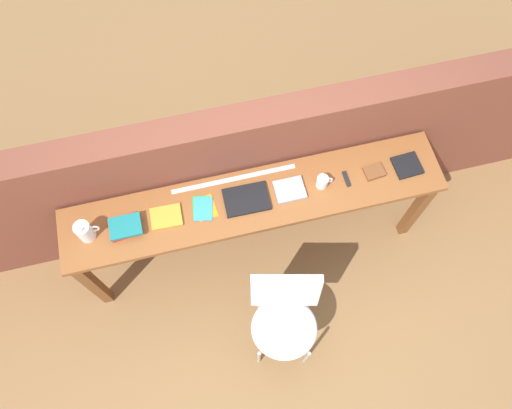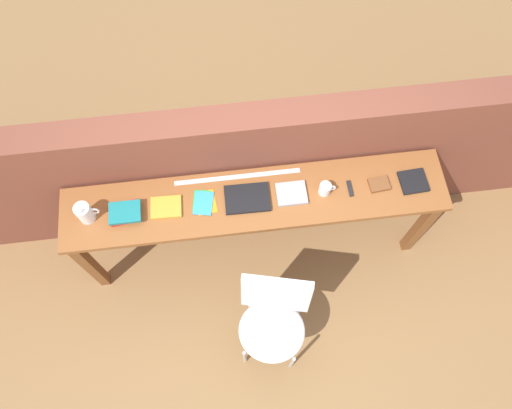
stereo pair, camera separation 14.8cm
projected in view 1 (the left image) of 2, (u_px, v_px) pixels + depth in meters
name	position (u px, v px, depth m)	size (l,w,h in m)	color
ground_plane	(263.00, 279.00, 3.89)	(40.00, 40.00, 0.00)	olive
brick_wall_back	(243.00, 169.00, 3.54)	(6.00, 0.20, 1.32)	brown
sideboard	(254.00, 207.00, 3.33)	(2.50, 0.44, 0.88)	brown
chair_white_moulded	(284.00, 315.00, 3.25)	(0.53, 0.54, 0.89)	silver
pitcher_white	(85.00, 231.00, 3.03)	(0.14, 0.10, 0.18)	white
book_stack_leftmost	(125.00, 227.00, 3.09)	(0.21, 0.17, 0.06)	red
magazine_cycling	(166.00, 217.00, 3.14)	(0.19, 0.15, 0.02)	gold
pamphlet_pile_colourful	(204.00, 208.00, 3.17)	(0.16, 0.19, 0.01)	orange
book_open_centre	(246.00, 199.00, 3.19)	(0.29, 0.20, 0.02)	black
book_grey_hardcover	(290.00, 190.00, 3.21)	(0.19, 0.16, 0.03)	#9E9EA3
mug	(323.00, 182.00, 3.20)	(0.11, 0.08, 0.09)	white
multitool_folded	(346.00, 179.00, 3.25)	(0.02, 0.11, 0.02)	black
leather_journal_brown	(374.00, 172.00, 3.27)	(0.13, 0.10, 0.02)	brown
book_repair_rightmost	(407.00, 165.00, 3.29)	(0.17, 0.17, 0.02)	black
ruler_metal_back_edge	(234.00, 179.00, 3.26)	(0.83, 0.03, 0.00)	silver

